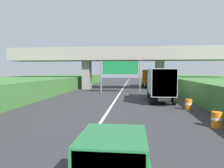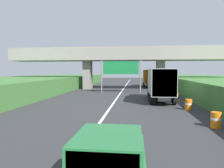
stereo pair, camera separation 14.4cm
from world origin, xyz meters
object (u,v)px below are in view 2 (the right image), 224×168
at_px(truck_silver, 160,83).
at_px(construction_barrel_1, 216,120).
at_px(overhead_highway_sign, 121,70).
at_px(construction_barrel_3, 175,97).
at_px(construction_barrel_2, 188,105).
at_px(car_green, 109,168).
at_px(truck_orange, 149,77).

xyz_separation_m(truck_silver, construction_barrel_1, (1.96, -10.02, -1.47)).
height_order(overhead_highway_sign, construction_barrel_3, overhead_highway_sign).
bearing_deg(overhead_highway_sign, construction_barrel_2, -62.68).
height_order(truck_silver, construction_barrel_1, truck_silver).
bearing_deg(truck_silver, car_green, -100.47).
distance_m(truck_orange, construction_barrel_2, 25.23).
height_order(truck_silver, car_green, truck_silver).
bearing_deg(construction_barrel_1, overhead_highway_sign, 110.58).
xyz_separation_m(car_green, construction_barrel_1, (5.14, 7.19, -0.40)).
relative_size(car_green, construction_barrel_1, 4.56).
distance_m(truck_orange, construction_barrel_1, 30.50).
bearing_deg(construction_barrel_1, construction_barrel_3, 91.37).
bearing_deg(car_green, construction_barrel_3, 74.59).
bearing_deg(construction_barrel_2, truck_silver, 110.40).
relative_size(overhead_highway_sign, construction_barrel_3, 6.53).
relative_size(construction_barrel_1, construction_barrel_2, 1.00).
relative_size(truck_silver, construction_barrel_3, 8.11).
distance_m(truck_silver, construction_barrel_2, 5.27).
bearing_deg(construction_barrel_2, car_green, -111.63).
bearing_deg(construction_barrel_1, truck_orange, 93.53).
bearing_deg(truck_orange, construction_barrel_3, -85.33).
distance_m(truck_silver, construction_barrel_3, 2.32).
relative_size(construction_barrel_1, construction_barrel_3, 1.00).
height_order(car_green, construction_barrel_1, car_green).
bearing_deg(car_green, truck_orange, 85.03).
xyz_separation_m(truck_orange, truck_silver, (-0.09, -20.39, 0.00)).
height_order(construction_barrel_1, construction_barrel_3, same).
distance_m(car_green, construction_barrel_3, 18.41).
xyz_separation_m(overhead_highway_sign, truck_orange, (4.85, 12.50, -1.50)).
distance_m(construction_barrel_2, construction_barrel_3, 5.28).
bearing_deg(car_green, truck_silver, 79.53).
xyz_separation_m(overhead_highway_sign, construction_barrel_3, (6.47, -7.35, -2.97)).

